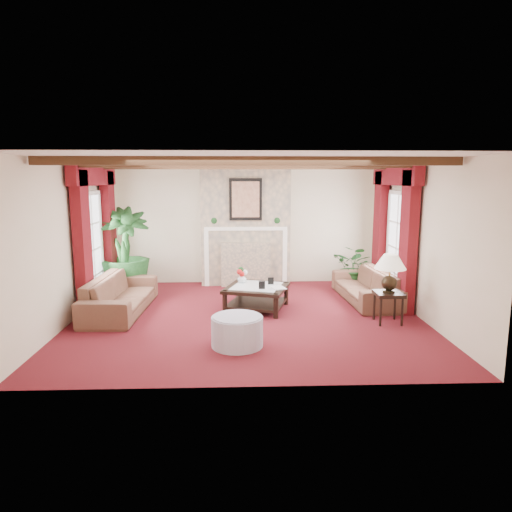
{
  "coord_description": "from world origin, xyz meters",
  "views": [
    {
      "loc": [
        -0.14,
        -7.74,
        2.4
      ],
      "look_at": [
        0.16,
        0.4,
        1.02
      ],
      "focal_mm": 32.0,
      "sensor_mm": 36.0,
      "label": 1
    }
  ],
  "objects_px": {
    "sofa_left": "(120,289)",
    "sofa_right": "(366,280)",
    "side_table": "(388,307)",
    "potted_palm": "(125,270)",
    "ottoman": "(237,331)",
    "coffee_table": "(257,298)"
  },
  "relations": [
    {
      "from": "sofa_left",
      "to": "sofa_right",
      "type": "height_order",
      "value": "sofa_left"
    },
    {
      "from": "potted_palm",
      "to": "sofa_right",
      "type": "bearing_deg",
      "value": -8.57
    },
    {
      "from": "sofa_left",
      "to": "potted_palm",
      "type": "distance_m",
      "value": 1.37
    },
    {
      "from": "potted_palm",
      "to": "ottoman",
      "type": "relative_size",
      "value": 2.78
    },
    {
      "from": "sofa_right",
      "to": "side_table",
      "type": "distance_m",
      "value": 1.41
    },
    {
      "from": "sofa_left",
      "to": "sofa_right",
      "type": "relative_size",
      "value": 1.06
    },
    {
      "from": "side_table",
      "to": "ottoman",
      "type": "height_order",
      "value": "side_table"
    },
    {
      "from": "sofa_right",
      "to": "potted_palm",
      "type": "bearing_deg",
      "value": -101.8
    },
    {
      "from": "sofa_left",
      "to": "side_table",
      "type": "bearing_deg",
      "value": -97.69
    },
    {
      "from": "sofa_left",
      "to": "potted_palm",
      "type": "height_order",
      "value": "potted_palm"
    },
    {
      "from": "sofa_left",
      "to": "potted_palm",
      "type": "relative_size",
      "value": 1.09
    },
    {
      "from": "coffee_table",
      "to": "ottoman",
      "type": "height_order",
      "value": "same"
    },
    {
      "from": "sofa_right",
      "to": "potted_palm",
      "type": "xyz_separation_m",
      "value": [
        -4.89,
        0.74,
        0.1
      ]
    },
    {
      "from": "coffee_table",
      "to": "ottoman",
      "type": "bearing_deg",
      "value": -83.79
    },
    {
      "from": "sofa_right",
      "to": "side_table",
      "type": "height_order",
      "value": "sofa_right"
    },
    {
      "from": "side_table",
      "to": "potted_palm",
      "type": "bearing_deg",
      "value": 156.32
    },
    {
      "from": "side_table",
      "to": "sofa_right",
      "type": "bearing_deg",
      "value": 89.67
    },
    {
      "from": "sofa_left",
      "to": "sofa_right",
      "type": "xyz_separation_m",
      "value": [
        4.66,
        0.61,
        -0.03
      ]
    },
    {
      "from": "potted_palm",
      "to": "ottoman",
      "type": "bearing_deg",
      "value": -53.13
    },
    {
      "from": "sofa_right",
      "to": "ottoman",
      "type": "bearing_deg",
      "value": -49.85
    },
    {
      "from": "potted_palm",
      "to": "side_table",
      "type": "height_order",
      "value": "potted_palm"
    },
    {
      "from": "sofa_right",
      "to": "ottoman",
      "type": "distance_m",
      "value": 3.5
    }
  ]
}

